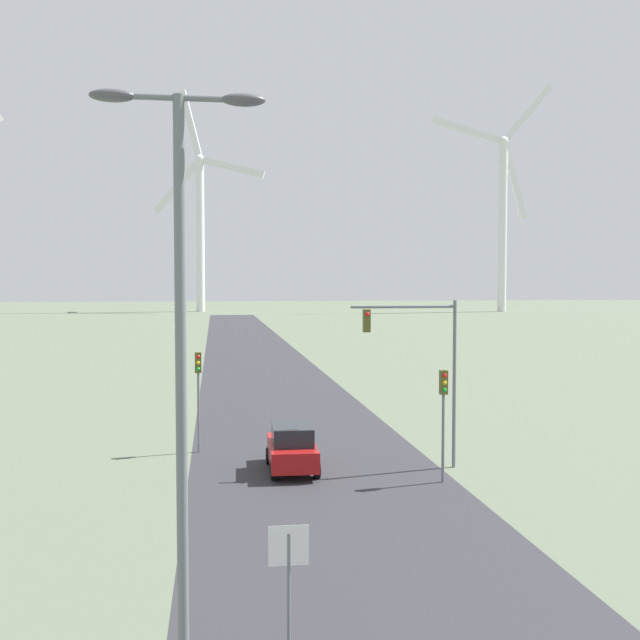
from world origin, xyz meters
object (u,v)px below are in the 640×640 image
object	(u,v)px
wind_turbine_center	(503,206)
streetlamp	(181,348)
stop_sign_near	(289,566)
traffic_light_mast_overhead	(421,351)
traffic_light_post_near_right	(444,401)
wind_turbine_left	(200,216)
traffic_light_post_near_left	(198,379)
car_approaching	(292,448)

from	to	relation	value
wind_turbine_center	streetlamp	bearing A→B (deg)	-113.19
stop_sign_near	traffic_light_mast_overhead	xyz separation A→B (m)	(6.75, 14.48, 2.86)
traffic_light_post_near_right	wind_turbine_left	xyz separation A→B (m)	(-11.98, 170.93, 21.67)
traffic_light_post_near_right	wind_turbine_center	world-z (taller)	wind_turbine_center
streetlamp	wind_turbine_left	distance (m)	186.69
traffic_light_mast_overhead	traffic_light_post_near_left	bearing A→B (deg)	154.96
wind_turbine_left	wind_turbine_center	bearing A→B (deg)	-8.63
traffic_light_post_near_left	car_approaching	bearing A→B (deg)	-45.68
stop_sign_near	traffic_light_post_near_right	xyz separation A→B (m)	(7.01, 12.31, 1.19)
stop_sign_near	wind_turbine_center	distance (m)	187.95
traffic_light_post_near_left	car_approaching	size ratio (longest dim) A/B	1.06
traffic_light_post_near_right	stop_sign_near	bearing A→B (deg)	-119.64
wind_turbine_center	car_approaching	bearing A→B (deg)	-114.38
traffic_light_post_near_left	wind_turbine_center	world-z (taller)	wind_turbine_center
stop_sign_near	car_approaching	bearing A→B (deg)	83.86
traffic_light_post_near_right	car_approaching	xyz separation A→B (m)	(-5.41, 2.50, -2.17)
traffic_light_post_near_right	wind_turbine_center	bearing A→B (deg)	67.60
traffic_light_post_near_left	traffic_light_mast_overhead	size ratio (longest dim) A/B	0.65
traffic_light_post_near_left	stop_sign_near	bearing A→B (deg)	-83.45
streetlamp	traffic_light_post_near_left	bearing A→B (deg)	90.54
wind_turbine_left	wind_turbine_center	world-z (taller)	wind_turbine_center
traffic_light_mast_overhead	car_approaching	distance (m)	6.43
wind_turbine_left	wind_turbine_center	xyz separation A→B (m)	(77.57, -11.77, 2.66)
traffic_light_post_near_left	traffic_light_mast_overhead	distance (m)	9.92
streetlamp	traffic_light_post_near_left	world-z (taller)	streetlamp
traffic_light_post_near_left	traffic_light_mast_overhead	world-z (taller)	traffic_light_mast_overhead
streetlamp	stop_sign_near	xyz separation A→B (m)	(1.94, 2.52, -4.55)
streetlamp	traffic_light_mast_overhead	xyz separation A→B (m)	(8.68, 17.00, -1.69)
stop_sign_near	car_approaching	distance (m)	14.93
car_approaching	traffic_light_post_near_left	bearing A→B (deg)	134.32
streetlamp	wind_turbine_left	bearing A→B (deg)	90.94
wind_turbine_center	traffic_light_post_near_left	bearing A→B (deg)	-116.06
stop_sign_near	traffic_light_mast_overhead	world-z (taller)	traffic_light_mast_overhead
stop_sign_near	traffic_light_post_near_left	bearing A→B (deg)	96.55
traffic_light_post_near_left	traffic_light_mast_overhead	xyz separation A→B (m)	(8.88, -4.15, 1.53)
streetlamp	traffic_light_mast_overhead	size ratio (longest dim) A/B	1.54
traffic_light_post_near_left	traffic_light_mast_overhead	bearing A→B (deg)	-25.04
traffic_light_mast_overhead	car_approaching	bearing A→B (deg)	176.35
car_approaching	wind_turbine_left	distance (m)	170.24
traffic_light_post_near_left	traffic_light_post_near_right	bearing A→B (deg)	-34.63
stop_sign_near	wind_turbine_center	world-z (taller)	wind_turbine_center
wind_turbine_left	wind_turbine_center	size ratio (longest dim) A/B	0.96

